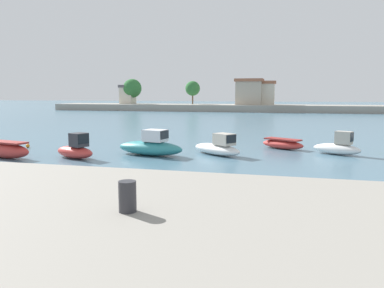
# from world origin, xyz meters

# --- Properties ---
(ground_plane) EXTENTS (400.00, 400.00, 0.00)m
(ground_plane) POSITION_xyz_m (0.00, 0.00, 0.00)
(ground_plane) COLOR slate
(mooring_bollard) EXTENTS (0.32, 0.32, 0.56)m
(mooring_bollard) POSITION_xyz_m (8.19, -7.74, 2.52)
(mooring_bollard) COLOR #2D2D33
(mooring_bollard) RESTS_ON seawall_embankment
(moored_boat_1) EXTENTS (4.41, 2.05, 1.14)m
(moored_boat_1) POSITION_xyz_m (-7.60, 7.77, 0.55)
(moored_boat_1) COLOR #C63833
(moored_boat_1) RESTS_ON ground
(moored_boat_2) EXTENTS (3.57, 2.42, 1.74)m
(moored_boat_2) POSITION_xyz_m (-2.94, 8.83, 0.58)
(moored_boat_2) COLOR #C63833
(moored_boat_2) RESTS_ON ground
(moored_boat_3) EXTENTS (5.30, 2.74, 1.83)m
(moored_boat_3) POSITION_xyz_m (1.54, 11.28, 0.64)
(moored_boat_3) COLOR teal
(moored_boat_3) RESTS_ON ground
(moored_boat_4) EXTENTS (4.41, 3.83, 1.58)m
(moored_boat_4) POSITION_xyz_m (6.11, 12.59, 0.54)
(moored_boat_4) COLOR white
(moored_boat_4) RESTS_ON ground
(moored_boat_5) EXTENTS (3.71, 2.86, 0.81)m
(moored_boat_5) POSITION_xyz_m (10.52, 16.82, 0.39)
(moored_boat_5) COLOR #C63833
(moored_boat_5) RESTS_ON ground
(moored_boat_6) EXTENTS (3.54, 2.55, 1.70)m
(moored_boat_6) POSITION_xyz_m (14.40, 14.84, 0.55)
(moored_boat_6) COLOR white
(moored_boat_6) RESTS_ON ground
(mooring_buoy_3) EXTENTS (0.31, 0.31, 0.31)m
(mooring_buoy_3) POSITION_xyz_m (-9.42, 12.38, 0.16)
(mooring_buoy_3) COLOR orange
(mooring_buoy_3) RESTS_ON ground
(distant_shoreline) EXTENTS (97.89, 11.16, 8.21)m
(distant_shoreline) POSITION_xyz_m (-2.42, 80.70, 1.81)
(distant_shoreline) COLOR gray
(distant_shoreline) RESTS_ON ground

